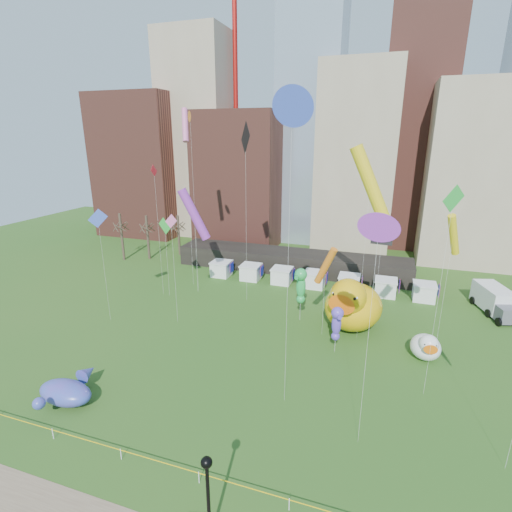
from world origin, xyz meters
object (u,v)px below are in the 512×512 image
(big_duck, at_px, (352,304))
(lamppost, at_px, (208,491))
(small_duck, at_px, (426,346))
(seahorse_green, at_px, (301,283))
(seahorse_purple, at_px, (337,321))
(box_truck, at_px, (495,300))
(whale_inflatable, at_px, (67,391))

(big_duck, height_order, lamppost, big_duck)
(small_duck, relative_size, seahorse_green, 0.62)
(seahorse_purple, relative_size, box_truck, 0.64)
(seahorse_purple, distance_m, box_truck, 24.02)
(seahorse_green, height_order, lamppost, seahorse_green)
(lamppost, height_order, box_truck, lamppost)
(seahorse_green, xyz_separation_m, box_truck, (22.92, 9.94, -3.21))
(big_duck, relative_size, box_truck, 1.18)
(whale_inflatable, xyz_separation_m, lamppost, (16.47, -6.97, 2.65))
(big_duck, bearing_deg, small_duck, -15.09)
(seahorse_green, distance_m, lamppost, 27.93)
(seahorse_purple, xyz_separation_m, whale_inflatable, (-20.43, -14.98, -2.57))
(seahorse_purple, distance_m, whale_inflatable, 25.47)
(big_duck, bearing_deg, whale_inflatable, -123.78)
(box_truck, bearing_deg, whale_inflatable, -157.36)
(seahorse_purple, height_order, whale_inflatable, seahorse_purple)
(seahorse_green, bearing_deg, lamppost, -72.10)
(big_duck, bearing_deg, seahorse_purple, -88.51)
(seahorse_purple, bearing_deg, box_truck, 21.04)
(small_duck, height_order, seahorse_purple, seahorse_purple)
(whale_inflatable, bearing_deg, small_duck, 30.81)
(small_duck, distance_m, box_truck, 16.96)
(big_duck, xyz_separation_m, box_truck, (16.84, 10.26, -1.46))
(seahorse_purple, bearing_deg, lamppost, -120.70)
(seahorse_green, relative_size, whale_inflatable, 1.05)
(seahorse_green, bearing_deg, whale_inflatable, -110.66)
(lamppost, bearing_deg, seahorse_purple, 79.77)
(small_duck, xyz_separation_m, seahorse_green, (-13.78, 4.34, 3.44))
(lamppost, bearing_deg, whale_inflatable, 157.06)
(big_duck, distance_m, whale_inflatable, 29.86)
(whale_inflatable, bearing_deg, seahorse_green, 54.81)
(big_duck, xyz_separation_m, small_duck, (7.70, -4.02, -1.69))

